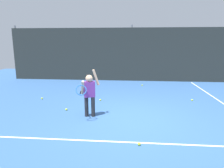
% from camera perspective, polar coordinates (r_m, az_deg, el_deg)
% --- Properties ---
extents(ground_plane, '(20.00, 20.00, 0.00)m').
position_cam_1_polar(ground_plane, '(5.66, 5.43, -9.98)').
color(ground_plane, '#335B93').
extents(court_line_baseline, '(9.00, 0.05, 0.00)m').
position_cam_1_polar(court_line_baseline, '(4.47, 5.49, -16.13)').
color(court_line_baseline, white).
rests_on(court_line_baseline, ground).
extents(back_fence_windscreen, '(13.26, 0.08, 2.84)m').
position_cam_1_polar(back_fence_windscreen, '(11.03, 5.46, 8.25)').
color(back_fence_windscreen, '#282D2B').
rests_on(back_fence_windscreen, ground).
extents(fence_post_0, '(0.09, 0.09, 2.99)m').
position_cam_1_polar(fence_post_0, '(12.81, -25.26, 8.02)').
color(fence_post_0, slate).
rests_on(fence_post_0, ground).
extents(fence_post_1, '(0.09, 0.09, 2.99)m').
position_cam_1_polar(fence_post_1, '(11.08, 5.47, 8.66)').
color(fence_post_1, slate).
rests_on(fence_post_1, ground).
extents(tennis_player, '(0.57, 0.74, 1.35)m').
position_cam_1_polar(tennis_player, '(5.67, -6.49, -2.24)').
color(tennis_player, '#232326').
rests_on(tennis_player, ground).
extents(tennis_ball_0, '(0.07, 0.07, 0.07)m').
position_cam_1_polar(tennis_ball_0, '(6.49, -12.79, -7.03)').
color(tennis_ball_0, '#CCE033').
rests_on(tennis_ball_0, ground).
extents(tennis_ball_1, '(0.07, 0.07, 0.07)m').
position_cam_1_polar(tennis_ball_1, '(7.97, -19.22, -3.85)').
color(tennis_ball_1, '#CCE033').
rests_on(tennis_ball_1, ground).
extents(tennis_ball_2, '(0.07, 0.07, 0.07)m').
position_cam_1_polar(tennis_ball_2, '(4.37, 7.69, -16.46)').
color(tennis_ball_2, '#CCE033').
rests_on(tennis_ball_2, ground).
extents(tennis_ball_3, '(0.07, 0.07, 0.07)m').
position_cam_1_polar(tennis_ball_3, '(7.35, -3.33, -4.51)').
color(tennis_ball_3, '#CCE033').
rests_on(tennis_ball_3, ground).
extents(tennis_ball_4, '(0.07, 0.07, 0.07)m').
position_cam_1_polar(tennis_ball_4, '(7.87, 21.74, -4.24)').
color(tennis_ball_4, '#CCE033').
rests_on(tennis_ball_4, ground).
extents(tennis_ball_5, '(0.07, 0.07, 0.07)m').
position_cam_1_polar(tennis_ball_5, '(9.91, 8.53, -0.34)').
color(tennis_ball_5, '#CCE033').
rests_on(tennis_ball_5, ground).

